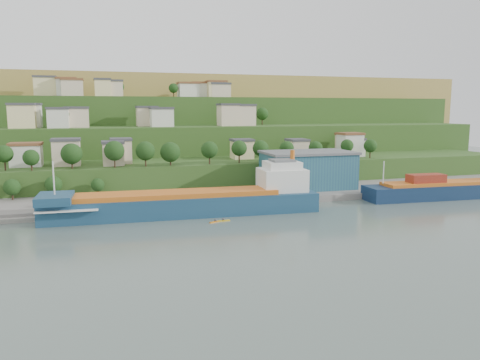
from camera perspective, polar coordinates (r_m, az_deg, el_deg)
name	(u,v)px	position (r m, az deg, el deg)	size (l,w,h in m)	color
ground	(240,219)	(125.99, 0.01, -4.82)	(500.00, 500.00, 0.00)	#45544D
quay	(272,197)	(158.30, 3.93, -2.06)	(220.00, 26.00, 4.00)	slate
pebble_beach	(29,215)	(143.35, -24.38, -3.95)	(40.00, 18.00, 2.40)	slate
hillside	(158,158)	(289.49, -9.92, 2.71)	(360.00, 210.68, 96.00)	#284719
cargo_ship_near	(193,203)	(132.09, -5.73, -2.85)	(76.50, 15.98, 19.52)	navy
cargo_ship_far	(456,190)	(172.95, 24.88, -1.06)	(61.23, 13.90, 16.50)	#0D223B
warehouse	(308,169)	(165.16, 8.25, 1.28)	(31.36, 19.59, 12.80)	navy
caravan	(52,205)	(141.76, -21.90, -2.86)	(5.99, 2.50, 2.80)	white
dinghy	(67,209)	(140.64, -20.37, -3.30)	(3.64, 1.36, 0.73)	silver
kayak_orange	(215,221)	(123.02, -3.02, -5.04)	(3.47, 2.02, 0.88)	orange
kayak_yellow	(223,220)	(124.04, -2.04, -4.92)	(3.55, 0.76, 0.88)	gold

